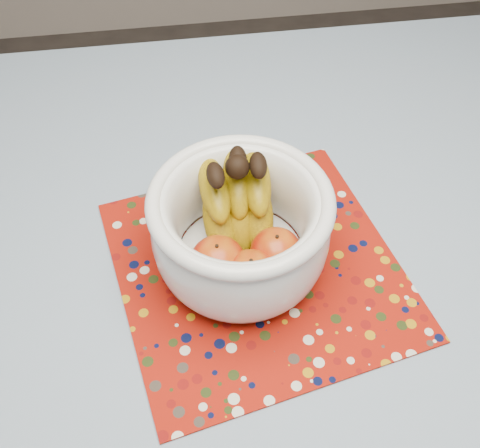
{
  "coord_description": "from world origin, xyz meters",
  "views": [
    {
      "loc": [
        -0.1,
        -0.44,
        1.45
      ],
      "look_at": [
        -0.03,
        0.05,
        0.85
      ],
      "focal_mm": 42.0,
      "sensor_mm": 36.0,
      "label": 1
    }
  ],
  "objects": [
    {
      "name": "fruit_bowl",
      "position": [
        -0.03,
        0.05,
        0.85
      ],
      "size": [
        0.25,
        0.25,
        0.18
      ],
      "color": "white",
      "rests_on": "placemat"
    },
    {
      "name": "tablecloth",
      "position": [
        0.0,
        0.0,
        0.76
      ],
      "size": [
        1.32,
        1.32,
        0.01
      ],
      "primitive_type": "cube",
      "color": "slate",
      "rests_on": "table"
    },
    {
      "name": "table",
      "position": [
        0.0,
        0.0,
        0.67
      ],
      "size": [
        1.2,
        1.2,
        0.75
      ],
      "color": "brown",
      "rests_on": "ground"
    },
    {
      "name": "placemat",
      "position": [
        -0.01,
        0.03,
        0.76
      ],
      "size": [
        0.48,
        0.48,
        0.0
      ],
      "primitive_type": "cube",
      "rotation": [
        0.0,
        0.0,
        0.2
      ],
      "color": "maroon",
      "rests_on": "tablecloth"
    }
  ]
}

